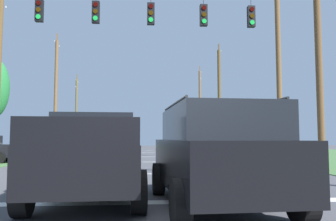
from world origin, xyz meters
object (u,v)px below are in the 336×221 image
(utility_pole_distant_right, at_px, (56,94))
(utility_pole_distant_left, at_px, (76,111))
(overhead_signal_span, at_px, (147,61))
(utility_pole_near_left, at_px, (200,107))
(utility_pole_mid_right, at_px, (279,68))
(utility_pole_far_right, at_px, (219,99))
(distant_car_crossing_white, at_px, (58,146))
(pickup_truck, at_px, (92,155))
(suv_black, at_px, (215,153))

(utility_pole_distant_right, height_order, utility_pole_distant_left, utility_pole_distant_right)
(overhead_signal_span, xyz_separation_m, utility_pole_near_left, (7.97, 32.71, 0.94))
(overhead_signal_span, relative_size, utility_pole_distant_right, 1.37)
(utility_pole_mid_right, bearing_deg, utility_pole_distant_left, 121.10)
(utility_pole_far_right, distance_m, utility_pole_distant_right, 15.95)
(utility_pole_mid_right, distance_m, utility_pole_distant_left, 32.22)
(utility_pole_distant_left, bearing_deg, utility_pole_near_left, 0.90)
(distant_car_crossing_white, relative_size, utility_pole_mid_right, 0.39)
(overhead_signal_span, xyz_separation_m, pickup_truck, (-1.36, -6.56, -3.72))
(overhead_signal_span, height_order, suv_black, overhead_signal_span)
(suv_black, distance_m, distant_car_crossing_white, 21.56)
(utility_pole_mid_right, bearing_deg, distant_car_crossing_white, 152.61)
(utility_pole_far_right, distance_m, utility_pole_near_left, 13.54)
(suv_black, distance_m, utility_pole_distant_left, 41.73)
(pickup_truck, distance_m, utility_pole_mid_right, 15.36)
(distant_car_crossing_white, distance_m, utility_pole_mid_right, 16.77)
(overhead_signal_span, distance_m, suv_black, 8.75)
(suv_black, xyz_separation_m, utility_pole_near_left, (6.73, 40.59, 4.56))
(overhead_signal_span, bearing_deg, suv_black, -80.99)
(utility_pole_far_right, xyz_separation_m, utility_pole_distant_right, (-15.94, -0.05, 0.33))
(distant_car_crossing_white, xyz_separation_m, utility_pole_distant_left, (-2.35, 20.18, 4.16))
(pickup_truck, height_order, distant_car_crossing_white, pickup_truck)
(overhead_signal_span, bearing_deg, utility_pole_far_right, 68.42)
(pickup_truck, height_order, utility_pole_distant_right, utility_pole_distant_right)
(utility_pole_mid_right, bearing_deg, overhead_signal_span, -148.23)
(utility_pole_mid_right, height_order, utility_pole_near_left, utility_pole_near_left)
(distant_car_crossing_white, bearing_deg, utility_pole_far_right, 26.24)
(utility_pole_distant_right, bearing_deg, distant_car_crossing_white, -74.40)
(overhead_signal_span, distance_m, utility_pole_distant_left, 33.62)
(utility_pole_mid_right, bearing_deg, utility_pole_near_left, 89.76)
(utility_pole_mid_right, relative_size, utility_pole_distant_left, 1.13)
(utility_pole_mid_right, bearing_deg, utility_pole_distant_right, 138.64)
(overhead_signal_span, distance_m, utility_pole_near_left, 33.69)
(utility_pole_distant_right, bearing_deg, utility_pole_mid_right, -41.36)
(utility_pole_far_right, xyz_separation_m, utility_pole_near_left, (0.38, 13.53, 0.38))
(overhead_signal_span, bearing_deg, utility_pole_distant_left, 105.15)
(utility_pole_near_left, xyz_separation_m, utility_pole_distant_left, (-16.76, -0.26, -0.67))
(overhead_signal_span, xyz_separation_m, utility_pole_far_right, (7.59, 19.19, 0.55))
(utility_pole_near_left, height_order, utility_pole_distant_left, utility_pole_near_left)
(distant_car_crossing_white, height_order, utility_pole_distant_right, utility_pole_distant_right)
(utility_pole_mid_right, height_order, utility_pole_distant_left, utility_pole_mid_right)
(pickup_truck, xyz_separation_m, utility_pole_distant_left, (-7.42, 39.01, 3.98))
(suv_black, bearing_deg, utility_pole_near_left, 80.59)
(utility_pole_near_left, bearing_deg, utility_pole_distant_right, -140.26)
(overhead_signal_span, height_order, utility_pole_mid_right, utility_pole_mid_right)
(distant_car_crossing_white, bearing_deg, utility_pole_distant_right, 105.60)
(utility_pole_far_right, relative_size, utility_pole_distant_right, 0.94)
(utility_pole_distant_right, bearing_deg, pickup_truck, -74.79)
(pickup_truck, height_order, utility_pole_distant_left, utility_pole_distant_left)
(distant_car_crossing_white, bearing_deg, utility_pole_distant_left, 96.63)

